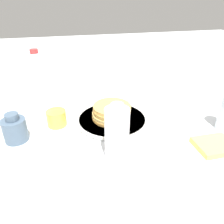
# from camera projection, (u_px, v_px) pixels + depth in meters

# --- Properties ---
(ground_plane) EXTENTS (4.00, 4.00, 0.00)m
(ground_plane) POSITION_uv_depth(u_px,v_px,m) (117.00, 121.00, 0.89)
(ground_plane) COLOR white
(plate) EXTENTS (0.29, 0.29, 0.01)m
(plate) POSITION_uv_depth(u_px,v_px,m) (112.00, 119.00, 0.89)
(plate) COLOR silver
(plate) RESTS_ON ground_plane
(pancake_stack) EXTENTS (0.16, 0.16, 0.05)m
(pancake_stack) POSITION_uv_depth(u_px,v_px,m) (111.00, 112.00, 0.88)
(pancake_stack) COLOR gold
(pancake_stack) RESTS_ON plate
(juice_glass) EXTENTS (0.08, 0.08, 0.06)m
(juice_glass) POSITION_uv_depth(u_px,v_px,m) (57.00, 118.00, 0.85)
(juice_glass) COLOR yellow
(juice_glass) RESTS_ON ground_plane
(cream_jug) EXTENTS (0.08, 0.08, 0.11)m
(cream_jug) POSITION_uv_depth(u_px,v_px,m) (15.00, 129.00, 0.76)
(cream_jug) COLOR #4C6075
(cream_jug) RESTS_ON ground_plane
(water_bottle_near) EXTENTS (0.07, 0.07, 0.24)m
(water_bottle_near) POSITION_uv_depth(u_px,v_px,m) (38.00, 76.00, 1.04)
(water_bottle_near) COLOR white
(water_bottle_near) RESTS_ON ground_plane
(water_bottle_mid) EXTENTS (0.08, 0.08, 0.19)m
(water_bottle_mid) POSITION_uv_depth(u_px,v_px,m) (117.00, 133.00, 0.66)
(water_bottle_mid) COLOR white
(water_bottle_mid) RESTS_ON ground_plane
(napkin) EXTENTS (0.11, 0.13, 0.02)m
(napkin) POSITION_uv_depth(u_px,v_px,m) (215.00, 145.00, 0.73)
(napkin) COLOR #E5D166
(napkin) RESTS_ON ground_plane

